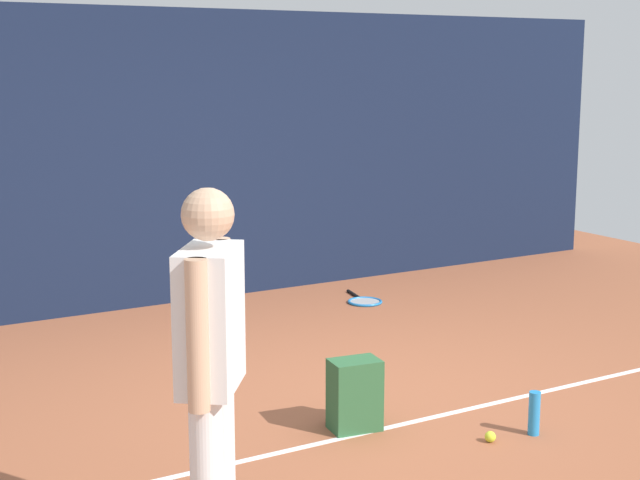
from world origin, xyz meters
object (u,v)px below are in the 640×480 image
object	(u,v)px
tennis_player	(211,361)
backpack	(354,395)
water_bottle	(534,413)
tennis_ball_near_player	(490,437)
tennis_racket	(364,301)

from	to	relation	value
tennis_player	backpack	size ratio (longest dim) A/B	3.86
water_bottle	tennis_ball_near_player	bearing A→B (deg)	172.31
backpack	tennis_ball_near_player	bearing A→B (deg)	142.79
tennis_player	tennis_ball_near_player	world-z (taller)	tennis_player
tennis_player	backpack	world-z (taller)	tennis_player
tennis_racket	tennis_ball_near_player	xyz separation A→B (m)	(-1.15, -3.16, 0.02)
tennis_racket	tennis_ball_near_player	distance (m)	3.37
tennis_ball_near_player	tennis_player	bearing A→B (deg)	-165.44
backpack	water_bottle	distance (m)	1.09
tennis_player	backpack	xyz separation A→B (m)	(1.41, 1.10, -0.76)
tennis_player	tennis_racket	size ratio (longest dim) A/B	2.68
tennis_ball_near_player	water_bottle	world-z (taller)	water_bottle
tennis_player	tennis_ball_near_player	xyz separation A→B (m)	(1.99, 0.52, -0.93)
tennis_racket	tennis_ball_near_player	size ratio (longest dim) A/B	9.62
tennis_player	tennis_ball_near_player	distance (m)	2.26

